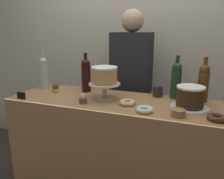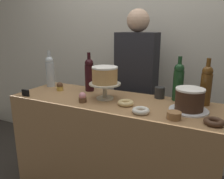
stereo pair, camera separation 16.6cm
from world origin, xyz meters
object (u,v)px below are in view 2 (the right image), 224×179
object	(u,v)px
white_layer_cake	(105,75)
coffee_cup_ceramic	(160,93)
chocolate_round_cake	(190,99)
wine_bottle_amber	(206,85)
cake_stand_pedestal	(105,88)
price_sign_chalkboard	(26,93)
donut_glazed	(126,103)
cookie_stack	(174,115)
cupcake_strawberry	(83,98)
wine_bottle_green	(178,81)
barista_figure	(136,93)
wine_bottle_clear	(50,71)
wine_bottle_dark_red	(89,74)
cupcake_chocolate	(60,87)
donut_sugar	(141,111)
donut_chocolate	(214,122)

from	to	relation	value
white_layer_cake	coffee_cup_ceramic	bearing A→B (deg)	28.83
chocolate_round_cake	wine_bottle_amber	world-z (taller)	wine_bottle_amber
cake_stand_pedestal	price_sign_chalkboard	size ratio (longest dim) A/B	3.38
donut_glazed	cookie_stack	size ratio (longest dim) A/B	1.33
white_layer_cake	cupcake_strawberry	distance (m)	0.23
cake_stand_pedestal	cookie_stack	world-z (taller)	cake_stand_pedestal
wine_bottle_green	barista_figure	size ratio (longest dim) A/B	0.20
wine_bottle_green	cookie_stack	distance (m)	0.40
chocolate_round_cake	wine_bottle_clear	size ratio (longest dim) A/B	0.56
cake_stand_pedestal	wine_bottle_clear	xyz separation A→B (m)	(-0.63, 0.12, 0.06)
wine_bottle_clear	coffee_cup_ceramic	size ratio (longest dim) A/B	3.83
wine_bottle_dark_red	price_sign_chalkboard	distance (m)	0.53
wine_bottle_amber	cookie_stack	bearing A→B (deg)	-111.14
cupcake_strawberry	cupcake_chocolate	xyz separation A→B (m)	(-0.35, 0.18, 0.00)
wine_bottle_amber	donut_sugar	size ratio (longest dim) A/B	2.91
white_layer_cake	donut_glazed	bearing A→B (deg)	-19.57
wine_bottle_green	price_sign_chalkboard	size ratio (longest dim) A/B	4.65
coffee_cup_ceramic	cake_stand_pedestal	bearing A→B (deg)	-151.17
wine_bottle_dark_red	cupcake_chocolate	distance (m)	0.28
wine_bottle_amber	wine_bottle_dark_red	world-z (taller)	same
white_layer_cake	chocolate_round_cake	size ratio (longest dim) A/B	1.06
donut_sugar	wine_bottle_green	bearing A→B (deg)	67.59
wine_bottle_green	wine_bottle_clear	bearing A→B (deg)	-175.47
donut_glazed	wine_bottle_dark_red	bearing A→B (deg)	153.31
wine_bottle_clear	cupcake_strawberry	size ratio (longest dim) A/B	4.38
chocolate_round_cake	donut_glazed	size ratio (longest dim) A/B	1.62
coffee_cup_ceramic	donut_glazed	bearing A→B (deg)	-121.70
chocolate_round_cake	wine_bottle_clear	bearing A→B (deg)	174.77
wine_bottle_clear	wine_bottle_amber	distance (m)	1.31
wine_bottle_amber	cupcake_strawberry	bearing A→B (deg)	-157.39
donut_sugar	price_sign_chalkboard	bearing A→B (deg)	-176.97
cupcake_chocolate	donut_chocolate	distance (m)	1.23
cupcake_chocolate	coffee_cup_ceramic	bearing A→B (deg)	11.43
donut_sugar	coffee_cup_ceramic	size ratio (longest dim) A/B	1.32
donut_glazed	coffee_cup_ceramic	world-z (taller)	coffee_cup_ceramic
wine_bottle_amber	cupcake_strawberry	world-z (taller)	wine_bottle_amber
barista_figure	white_layer_cake	bearing A→B (deg)	-97.79
coffee_cup_ceramic	price_sign_chalkboard	bearing A→B (deg)	-156.45
cookie_stack	price_sign_chalkboard	xyz separation A→B (m)	(-1.14, -0.05, 0.00)
wine_bottle_green	wine_bottle_dark_red	bearing A→B (deg)	-174.93
chocolate_round_cake	cookie_stack	size ratio (longest dim) A/B	2.16
chocolate_round_cake	wine_bottle_amber	xyz separation A→B (m)	(0.08, 0.18, 0.06)
cake_stand_pedestal	white_layer_cake	size ratio (longest dim) A/B	1.23
donut_chocolate	white_layer_cake	bearing A→B (deg)	168.50
wine_bottle_clear	wine_bottle_green	size ratio (longest dim) A/B	1.00
wine_bottle_green	coffee_cup_ceramic	bearing A→B (deg)	-177.40
cake_stand_pedestal	wine_bottle_clear	distance (m)	0.64
wine_bottle_clear	cupcake_chocolate	bearing A→B (deg)	-26.21
chocolate_round_cake	price_sign_chalkboard	size ratio (longest dim) A/B	2.59
cake_stand_pedestal	wine_bottle_amber	distance (m)	0.71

